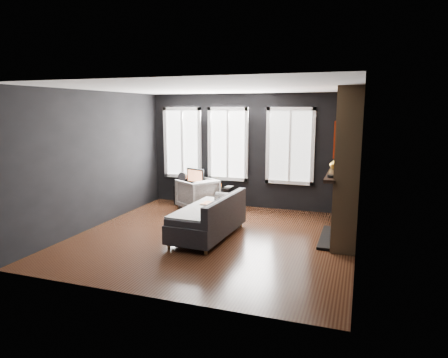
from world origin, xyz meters
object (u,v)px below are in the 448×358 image
(sofa, at_px, (208,216))
(armchair, at_px, (197,192))
(media_console, at_px, (204,196))
(mug, at_px, (219,185))
(mantel_vase, at_px, (335,164))
(book, at_px, (226,182))
(monitor, at_px, (195,176))

(sofa, height_order, armchair, same)
(media_console, xyz_separation_m, mug, (0.43, -0.07, 0.30))
(media_console, height_order, mantel_vase, mantel_vase)
(mantel_vase, bearing_deg, media_console, 159.28)
(sofa, relative_size, media_console, 1.31)
(sofa, distance_m, armchair, 2.12)
(armchair, height_order, book, armchair)
(armchair, bearing_deg, media_console, -147.49)
(media_console, xyz_separation_m, mantel_vase, (3.15, -1.19, 1.09))
(monitor, distance_m, mug, 0.67)
(sofa, bearing_deg, book, 103.64)
(monitor, bearing_deg, book, 22.86)
(mug, bearing_deg, monitor, 174.35)
(book, bearing_deg, sofa, -79.50)
(monitor, distance_m, book, 0.79)
(mug, bearing_deg, sofa, -75.70)
(sofa, distance_m, mug, 2.26)
(sofa, xyz_separation_m, mug, (-0.56, 2.19, 0.14))
(armchair, relative_size, media_console, 0.56)
(armchair, height_order, monitor, monitor)
(sofa, bearing_deg, mug, 107.44)
(mug, xyz_separation_m, book, (0.13, 0.13, 0.05))
(media_console, height_order, book, book)
(armchair, bearing_deg, book, 161.68)
(sofa, xyz_separation_m, media_console, (-0.99, 2.26, -0.16))
(armchair, height_order, mug, armchair)
(sofa, xyz_separation_m, mantel_vase, (2.16, 1.07, 0.93))
(monitor, height_order, mug, monitor)
(mug, relative_size, mantel_vase, 0.52)
(monitor, bearing_deg, media_console, 19.79)
(media_console, relative_size, book, 6.59)
(armchair, xyz_separation_m, mug, (0.44, 0.32, 0.14))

